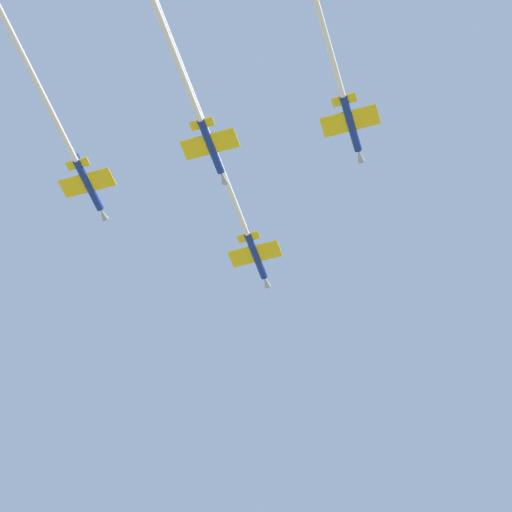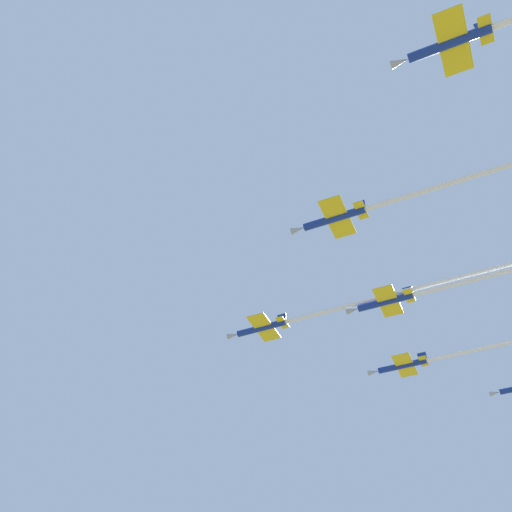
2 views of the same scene
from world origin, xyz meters
name	(u,v)px [view 2 (image 2 of 2)]	position (x,y,z in m)	size (l,w,h in m)	color
jet_lead	(393,294)	(24.63, -1.54, 119.41)	(54.56, 48.29, 2.32)	navy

